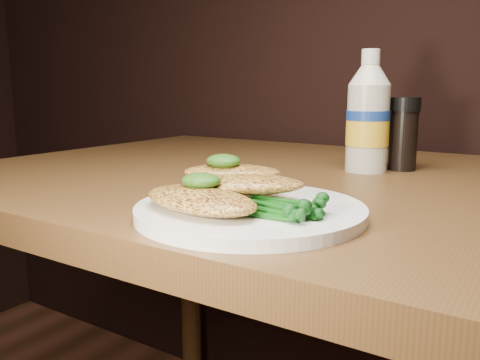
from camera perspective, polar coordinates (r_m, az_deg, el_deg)
The scene contains 9 objects.
plate at distance 0.53m, azimuth 1.19°, elevation -3.55°, with size 0.25×0.25×0.01m, color white.
chicken_front at distance 0.50m, azimuth -4.66°, elevation -2.29°, with size 0.14×0.08×0.02m, color gold.
chicken_mid at distance 0.54m, azimuth 0.45°, elevation -0.43°, with size 0.13×0.07×0.02m, color gold.
chicken_back at distance 0.58m, azimuth -0.94°, elevation 0.91°, with size 0.11×0.06×0.02m, color gold.
pesto_front at distance 0.51m, azimuth -4.51°, elevation -0.06°, with size 0.04×0.04×0.02m, color black.
pesto_back at distance 0.57m, azimuth -1.93°, elevation 2.23°, with size 0.04×0.04×0.02m, color black.
broccolini_bundle at distance 0.49m, azimuth 4.04°, elevation -2.82°, with size 0.12×0.09×0.02m, color #104B10, non-canonical shape.
mayo_bottle at distance 0.83m, azimuth 14.61°, elevation 7.68°, with size 0.07×0.07×0.20m, color beige, non-canonical shape.
pepper_grinder at distance 0.86m, azimuth 18.38°, elevation 5.06°, with size 0.05×0.05×0.12m, color black, non-canonical shape.
Camera 1 is at (0.30, 0.35, 0.89)m, focal length 36.90 mm.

